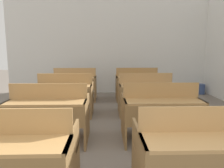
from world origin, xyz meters
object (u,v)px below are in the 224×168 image
bench_back_left (75,84)px  bench_front_right (201,154)px  bench_front_left (7,158)px  wastepaper_bin (201,89)px  bench_third_left (65,94)px  bench_second_left (49,112)px  bench_back_right (137,84)px  bench_third_right (145,93)px  bench_second_right (161,111)px

bench_back_left → bench_front_right: bearing=-67.7°
bench_front_left → wastepaper_bin: 6.26m
bench_front_left → bench_third_left: (0.00, 2.76, 0.00)m
bench_front_left → bench_back_left: size_ratio=1.00×
bench_second_left → bench_back_right: same height
bench_front_left → wastepaper_bin: size_ratio=3.61×
bench_third_right → bench_third_left: bearing=-179.2°
bench_front_left → bench_second_left: (0.01, 1.39, 0.00)m
bench_front_left → bench_back_left: 4.14m
bench_front_right → bench_back_left: same height
bench_second_left → bench_third_left: same height
bench_front_right → bench_third_left: same height
bench_front_right → bench_back_left: bearing=112.3°
bench_second_left → bench_back_right: size_ratio=1.00×
bench_front_left → bench_second_right: size_ratio=1.00×
bench_third_left → wastepaper_bin: (3.87, 2.15, -0.30)m
bench_second_left → bench_third_left: bearing=90.3°
bench_front_right → wastepaper_bin: bearing=66.1°
bench_back_left → bench_back_right: bearing=0.4°
bench_back_right → bench_front_right: bearing=-90.2°
bench_second_right → bench_back_right: bearing=89.3°
bench_second_right → bench_third_right: 1.38m
bench_back_right → bench_third_left: bearing=-141.0°
bench_back_right → bench_second_right: bearing=-90.7°
bench_front_right → wastepaper_bin: 5.36m
bench_front_left → bench_front_right: (1.70, 0.02, 0.00)m
bench_third_right → bench_back_right: bearing=89.6°
bench_front_right → bench_second_left: bearing=141.2°
bench_second_right → wastepaper_bin: bearing=58.1°
bench_front_left → bench_second_right: same height
bench_front_left → bench_front_right: bearing=0.7°
bench_back_left → bench_second_right: bearing=-58.6°
bench_front_left → bench_back_right: 4.49m
bench_second_left → bench_back_right: 3.25m
bench_second_left → bench_second_right: (1.68, 0.01, 0.00)m
bench_second_left → bench_back_right: (1.71, 2.77, 0.00)m
bench_second_left → bench_third_left: size_ratio=1.00×
bench_back_right → bench_back_left: bearing=-179.6°
wastepaper_bin → bench_front_left: bearing=-128.2°
bench_front_right → wastepaper_bin: size_ratio=3.61×
bench_front_left → bench_front_right: 1.70m
bench_front_right → bench_third_right: (0.00, 2.76, 0.00)m
bench_front_left → wastepaper_bin: bench_front_left is taller
bench_back_left → bench_front_left: bearing=-90.2°
bench_front_left → bench_third_right: size_ratio=1.00×
bench_third_right → bench_back_right: size_ratio=1.00×
bench_front_right → bench_back_left: size_ratio=1.00×
bench_front_right → bench_back_right: bearing=89.8°
bench_front_right → bench_third_right: bearing=90.0°
bench_front_left → bench_third_left: same height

